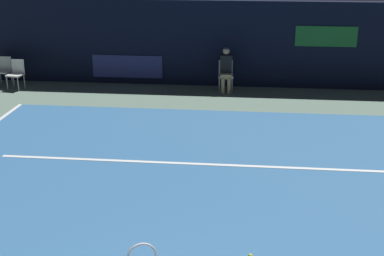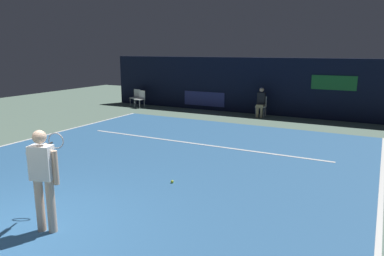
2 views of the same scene
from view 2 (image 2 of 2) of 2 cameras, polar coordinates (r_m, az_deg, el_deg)
ground_plane at (r=9.96m, az=-4.35°, el=-5.13°), size 32.00×32.00×0.00m
court_surface at (r=9.96m, az=-4.35°, el=-5.09°), size 10.62×11.24×0.01m
line_sideline_left at (r=8.55m, az=27.51°, el=-9.40°), size 0.10×11.24×0.01m
line_sideline_right at (r=13.44m, az=-23.71°, el=-1.51°), size 0.10×11.24×0.01m
line_service at (r=11.60m, az=0.84°, el=-2.50°), size 8.29×0.10×0.01m
back_wall at (r=17.24m, az=10.62°, el=6.47°), size 16.04×0.33×2.60m
tennis_player at (r=6.38m, az=-22.23°, el=-6.77°), size 0.83×0.92×1.73m
line_judge_on_chair at (r=16.52m, az=10.76°, el=4.08°), size 0.47×0.55×1.32m
courtside_chair_near at (r=19.06m, az=-8.10°, el=4.68°), size 0.50×0.48×0.88m
courtside_chair_far at (r=19.68m, az=-8.80°, el=4.89°), size 0.46×0.44×0.88m
tennis_ball at (r=8.30m, az=-3.12°, el=-8.38°), size 0.07×0.07×0.07m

